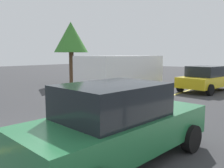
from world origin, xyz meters
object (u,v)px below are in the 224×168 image
object	(u,v)px
car_green_far_lane	(118,123)
car_yellow_near_curb	(206,78)
white_van	(122,74)
tree_left_verge	(71,38)

from	to	relation	value
car_green_far_lane	car_yellow_near_curb	xyz separation A→B (m)	(11.24, 1.58, -0.04)
white_van	car_green_far_lane	size ratio (longest dim) A/B	1.14
tree_left_verge	car_yellow_near_curb	bearing A→B (deg)	-73.32
white_van	car_green_far_lane	bearing A→B (deg)	-145.01
car_green_far_lane	car_yellow_near_curb	size ratio (longest dim) A/B	1.01
white_van	tree_left_verge	xyz separation A→B (m)	(2.24, 6.42, 2.27)
white_van	car_yellow_near_curb	distance (m)	5.75
white_van	tree_left_verge	bearing A→B (deg)	70.76
car_green_far_lane	car_yellow_near_curb	distance (m)	11.35
white_van	tree_left_verge	size ratio (longest dim) A/B	1.10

